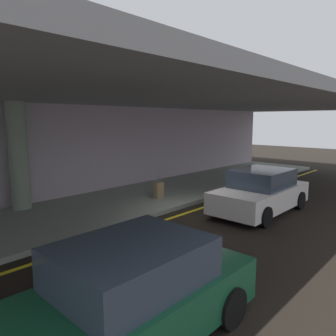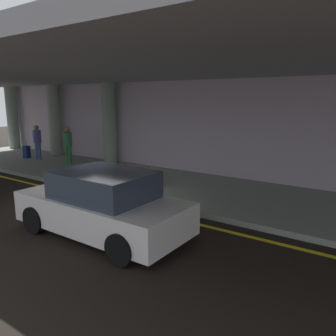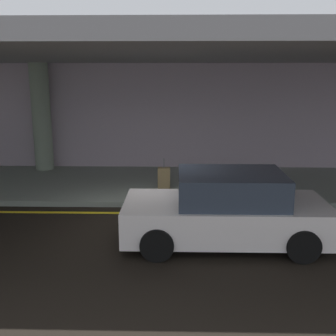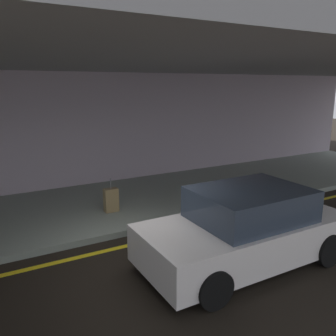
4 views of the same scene
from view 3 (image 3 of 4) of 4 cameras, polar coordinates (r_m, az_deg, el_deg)
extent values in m
plane|color=black|center=(9.75, -2.85, -7.45)|extent=(60.00, 60.00, 0.00)
cube|color=gray|center=(12.68, -1.83, -2.24)|extent=(26.00, 4.20, 0.15)
cube|color=yellow|center=(10.27, -2.63, -6.36)|extent=(26.00, 0.14, 0.01)
cylinder|color=gray|center=(14.73, -17.36, 6.83)|extent=(0.64, 0.64, 3.65)
cube|color=gray|center=(11.75, -2.11, 15.64)|extent=(28.00, 13.20, 0.30)
cube|color=#BBA9B9|center=(14.56, -1.39, 7.05)|extent=(26.00, 0.30, 3.80)
cube|color=white|center=(8.42, 8.01, -6.94)|extent=(4.10, 1.80, 0.70)
cube|color=#2D3847|center=(8.24, 8.84, -2.68)|extent=(2.10, 1.60, 0.60)
cylinder|color=black|center=(9.53, 15.52, -6.38)|extent=(0.64, 0.22, 0.64)
cylinder|color=black|center=(8.00, 18.46, -10.37)|extent=(0.64, 0.22, 0.64)
cylinder|color=black|center=(9.25, -1.02, -6.48)|extent=(0.64, 0.22, 0.64)
cylinder|color=black|center=(7.67, -1.57, -10.71)|extent=(0.64, 0.22, 0.64)
cube|color=#8F764D|center=(11.84, -0.57, -1.41)|extent=(0.36, 0.22, 0.62)
cylinder|color=slate|center=(11.74, -0.58, 0.72)|extent=(0.02, 0.02, 0.28)
camera|label=1|loc=(9.53, -71.26, 2.87)|focal=34.07mm
camera|label=2|loc=(6.96, 67.84, 2.19)|focal=35.70mm
camera|label=4|loc=(4.61, -46.11, 9.07)|focal=37.36mm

